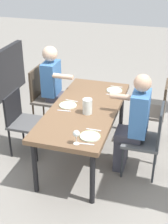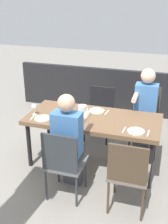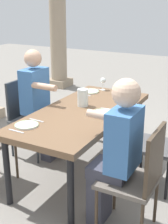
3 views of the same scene
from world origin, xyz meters
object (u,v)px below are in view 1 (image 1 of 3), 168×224
(chair_mid_north, at_px, (149,136))
(wine_glass_2, at_px, (76,134))
(dining_table, at_px, (85,112))
(plate_2, at_px, (90,136))
(chair_west_south, at_px, (44,94))
(diner_man_white, at_px, (55,86))
(plate_0, at_px, (114,90))
(water_pitcher, at_px, (87,107))
(chair_mid_south, at_px, (22,119))
(diner_woman_green, at_px, (134,122))
(plate_1, at_px, (68,105))
(chair_west_north, at_px, (155,108))

(chair_mid_north, distance_m, wine_glass_2, 1.03)
(dining_table, relative_size, plate_2, 8.09)
(dining_table, distance_m, chair_west_south, 1.06)
(diner_man_white, bearing_deg, chair_mid_north, 63.15)
(plate_0, bearing_deg, water_pitcher, -13.42)
(diner_man_white, bearing_deg, dining_table, 45.40)
(chair_west_south, bearing_deg, plate_0, 89.26)
(wine_glass_2, height_order, water_pitcher, water_pitcher)
(chair_west_south, relative_size, chair_mid_north, 1.01)
(chair_mid_south, relative_size, diner_woman_green, 0.66)
(chair_west_south, bearing_deg, diner_man_white, 89.15)
(diner_man_white, relative_size, plate_0, 5.81)
(plate_0, bearing_deg, wine_glass_2, -4.03)
(diner_man_white, height_order, plate_2, diner_man_white)
(diner_man_white, bearing_deg, plate_0, 89.28)
(diner_woman_green, distance_m, plate_2, 0.66)
(diner_woman_green, distance_m, plate_1, 0.87)
(chair_mid_north, relative_size, chair_mid_south, 1.07)
(plate_0, bearing_deg, plate_2, -0.06)
(diner_man_white, bearing_deg, diner_woman_green, 59.85)
(plate_1, bearing_deg, chair_west_north, 121.36)
(chair_west_south, distance_m, wine_glass_2, 1.79)
(dining_table, height_order, chair_west_south, chair_west_south)
(diner_man_white, height_order, wine_glass_2, diner_man_white)
(chair_west_north, distance_m, chair_mid_north, 0.75)
(chair_mid_south, bearing_deg, chair_west_south, -179.47)
(dining_table, distance_m, chair_mid_north, 0.86)
(chair_mid_south, relative_size, plate_1, 3.79)
(chair_west_south, xyz_separation_m, diner_man_white, (0.00, 0.20, 0.17))
(plate_2, bearing_deg, diner_woman_green, 143.69)
(chair_mid_south, xyz_separation_m, diner_woman_green, (-0.00, 1.48, 0.19))
(chair_west_south, bearing_deg, diner_woman_green, 63.20)
(wine_glass_2, bearing_deg, water_pitcher, -173.42)
(chair_mid_north, relative_size, diner_woman_green, 0.71)
(diner_man_white, xyz_separation_m, plate_2, (1.28, 0.90, 0.04))
(diner_man_white, bearing_deg, water_pitcher, 43.15)
(chair_mid_south, distance_m, plate_0, 1.34)
(chair_west_north, relative_size, wine_glass_2, 5.73)
(dining_table, relative_size, wine_glass_2, 11.44)
(chair_west_south, xyz_separation_m, plate_0, (0.01, 1.10, 0.21))
(water_pitcher, bearing_deg, chair_mid_north, 91.11)
(diner_man_white, relative_size, wine_glass_2, 8.04)
(wine_glass_2, bearing_deg, plate_1, -155.16)
(chair_mid_south, bearing_deg, diner_man_white, 165.66)
(wine_glass_2, bearing_deg, chair_mid_south, -125.23)
(dining_table, height_order, plate_2, plate_2)
(plate_2, bearing_deg, chair_mid_north, 132.05)
(water_pitcher, bearing_deg, chair_west_north, 135.19)
(chair_mid_north, xyz_separation_m, plate_2, (0.53, -0.59, 0.22))
(chair_mid_north, relative_size, wine_glass_2, 5.73)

